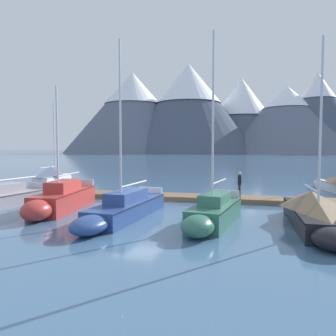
% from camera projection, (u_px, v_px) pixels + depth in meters
% --- Properties ---
extents(ground_plane, '(700.00, 700.00, 0.00)m').
position_uv_depth(ground_plane, '(138.00, 209.00, 18.38)').
color(ground_plane, '#426689').
extents(mountain_west_summit, '(90.80, 90.80, 53.76)m').
position_uv_depth(mountain_west_summit, '(133.00, 111.00, 214.33)').
color(mountain_west_summit, slate).
rests_on(mountain_west_summit, ground).
extents(mountain_central_massif, '(91.01, 91.01, 57.86)m').
position_uv_depth(mountain_central_massif, '(188.00, 106.00, 207.71)').
color(mountain_central_massif, '#424C60').
rests_on(mountain_central_massif, ground).
extents(mountain_shoulder_ridge, '(71.66, 71.66, 51.06)m').
position_uv_depth(mountain_shoulder_ridge, '(241.00, 113.00, 220.12)').
color(mountain_shoulder_ridge, '#424C60').
rests_on(mountain_shoulder_ridge, ground).
extents(mountain_east_summit, '(88.40, 88.40, 42.42)m').
position_uv_depth(mountain_east_summit, '(287.00, 119.00, 203.36)').
color(mountain_east_summit, slate).
rests_on(mountain_east_summit, ground).
extents(mountain_rear_spur, '(62.74, 62.74, 50.58)m').
position_uv_depth(mountain_rear_spur, '(317.00, 112.00, 200.53)').
color(mountain_rear_spur, '#424C60').
rests_on(mountain_rear_spur, ground).
extents(dock, '(29.29, 3.88, 0.30)m').
position_uv_depth(dock, '(160.00, 196.00, 22.19)').
color(dock, brown).
rests_on(dock, ground).
extents(sailboat_nearest_berth, '(2.40, 6.05, 7.77)m').
position_uv_depth(sailboat_nearest_berth, '(53.00, 176.00, 30.44)').
color(sailboat_nearest_berth, silver).
rests_on(sailboat_nearest_berth, ground).
extents(sailboat_mid_dock_port, '(2.70, 6.90, 6.87)m').
position_uv_depth(sailboat_mid_dock_port, '(60.00, 199.00, 17.72)').
color(sailboat_mid_dock_port, '#B2332D').
rests_on(sailboat_mid_dock_port, ground).
extents(sailboat_mid_dock_starboard, '(1.87, 7.82, 8.64)m').
position_uv_depth(sailboat_mid_dock_starboard, '(123.00, 208.00, 15.67)').
color(sailboat_mid_dock_starboard, navy).
rests_on(sailboat_mid_dock_starboard, ground).
extents(sailboat_far_berth, '(2.05, 5.94, 8.63)m').
position_uv_depth(sailboat_far_berth, '(212.00, 213.00, 14.41)').
color(sailboat_far_berth, '#336B56').
rests_on(sailboat_far_berth, ground).
extents(sailboat_outer_slip, '(2.34, 7.49, 8.06)m').
position_uv_depth(sailboat_outer_slip, '(314.00, 211.00, 14.07)').
color(sailboat_outer_slip, black).
rests_on(sailboat_outer_slip, ground).
extents(person_on_dock, '(0.23, 0.59, 1.69)m').
position_uv_depth(person_on_dock, '(240.00, 183.00, 20.50)').
color(person_on_dock, '#232328').
rests_on(person_on_dock, dock).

